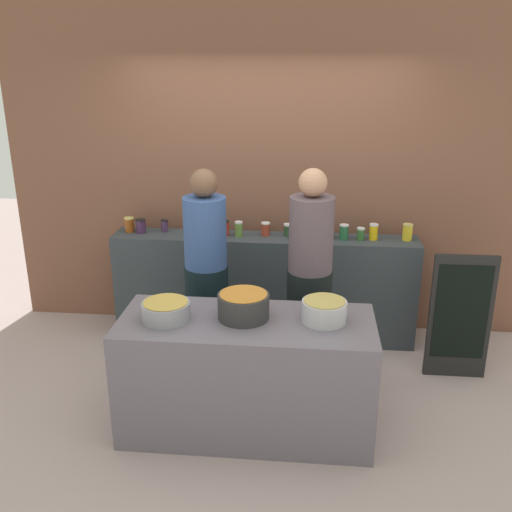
{
  "coord_description": "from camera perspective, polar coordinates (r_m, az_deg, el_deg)",
  "views": [
    {
      "loc": [
        0.4,
        -3.71,
        2.49
      ],
      "look_at": [
        0.0,
        0.35,
        1.05
      ],
      "focal_mm": 40.3,
      "sensor_mm": 36.0,
      "label": 1
    }
  ],
  "objects": [
    {
      "name": "preserve_jar_12",
      "position": [
        5.06,
        11.59,
        2.38
      ],
      "size": [
        0.08,
        0.08,
        0.14
      ],
      "color": "yellow",
      "rests_on": "display_shelf"
    },
    {
      "name": "preserve_jar_7",
      "position": [
        5.07,
        3.19,
        2.61
      ],
      "size": [
        0.08,
        0.08,
        0.11
      ],
      "color": "#254326",
      "rests_on": "display_shelf"
    },
    {
      "name": "display_shelf",
      "position": [
        5.22,
        0.81,
        -3.14
      ],
      "size": [
        2.7,
        0.36,
        0.97
      ],
      "primitive_type": "cube",
      "color": "#343C41",
      "rests_on": "ground"
    },
    {
      "name": "preserve_jar_3",
      "position": [
        5.03,
        -4.66,
        2.64
      ],
      "size": [
        0.07,
        0.07,
        0.15
      ],
      "color": "#3A463B",
      "rests_on": "display_shelf"
    },
    {
      "name": "preserve_jar_5",
      "position": [
        5.05,
        -1.73,
        2.7
      ],
      "size": [
        0.07,
        0.07,
        0.14
      ],
      "color": "olive",
      "rests_on": "display_shelf"
    },
    {
      "name": "cook_in_cap",
      "position": [
        4.43,
        5.32,
        -3.28
      ],
      "size": [
        0.35,
        0.35,
        1.72
      ],
      "color": "black",
      "rests_on": "ground"
    },
    {
      "name": "chalkboard_sign",
      "position": [
        4.83,
        19.6,
        -5.71
      ],
      "size": [
        0.48,
        0.05,
        1.04
      ],
      "color": "black",
      "rests_on": "ground"
    },
    {
      "name": "preserve_jar_13",
      "position": [
        5.11,
        14.8,
        2.31
      ],
      "size": [
        0.09,
        0.09,
        0.14
      ],
      "color": "gold",
      "rests_on": "display_shelf"
    },
    {
      "name": "preserve_jar_8",
      "position": [
        4.99,
        4.29,
        2.23
      ],
      "size": [
        0.08,
        0.08,
        0.1
      ],
      "color": "#CD6517",
      "rests_on": "display_shelf"
    },
    {
      "name": "preserve_jar_6",
      "position": [
        5.07,
        0.94,
        2.69
      ],
      "size": [
        0.08,
        0.08,
        0.12
      ],
      "color": "#983924",
      "rests_on": "display_shelf"
    },
    {
      "name": "preserve_jar_1",
      "position": [
        5.26,
        -11.35,
        2.94
      ],
      "size": [
        0.09,
        0.09,
        0.13
      ],
      "color": "#402445",
      "rests_on": "display_shelf"
    },
    {
      "name": "cook_with_tongs",
      "position": [
        4.59,
        -4.92,
        -2.65
      ],
      "size": [
        0.35,
        0.35,
        1.68
      ],
      "color": "black",
      "rests_on": "ground"
    },
    {
      "name": "ground",
      "position": [
        4.48,
        -0.45,
        -14.29
      ],
      "size": [
        12.0,
        12.0,
        0.0
      ],
      "primitive_type": "plane",
      "color": "#AB9592"
    },
    {
      "name": "preserve_jar_2",
      "position": [
        5.26,
        -9.06,
        2.99
      ],
      "size": [
        0.07,
        0.07,
        0.11
      ],
      "color": "#432B48",
      "rests_on": "display_shelf"
    },
    {
      "name": "cooking_pot_left",
      "position": [
        3.84,
        -8.93,
        -5.39
      ],
      "size": [
        0.32,
        0.32,
        0.13
      ],
      "color": "gray",
      "rests_on": "prep_table"
    },
    {
      "name": "storefront_wall",
      "position": [
        5.26,
        1.19,
        8.61
      ],
      "size": [
        4.8,
        0.12,
        3.0
      ],
      "primitive_type": "cube",
      "color": "brown",
      "rests_on": "ground"
    },
    {
      "name": "preserve_jar_4",
      "position": [
        5.09,
        -3.07,
        2.81
      ],
      "size": [
        0.07,
        0.07,
        0.14
      ],
      "color": "#AC2A1D",
      "rests_on": "display_shelf"
    },
    {
      "name": "preserve_jar_9",
      "position": [
        5.03,
        7.26,
        2.32
      ],
      "size": [
        0.08,
        0.08,
        0.11
      ],
      "color": "#315D2B",
      "rests_on": "display_shelf"
    },
    {
      "name": "prep_table",
      "position": [
        4.01,
        -0.93,
        -11.73
      ],
      "size": [
        1.7,
        0.7,
        0.83
      ],
      "primitive_type": "cube",
      "color": "#615A64",
      "rests_on": "ground"
    },
    {
      "name": "preserve_jar_0",
      "position": [
        5.31,
        -12.46,
        3.05
      ],
      "size": [
        0.09,
        0.09,
        0.13
      ],
      "color": "#8D4415",
      "rests_on": "display_shelf"
    },
    {
      "name": "cooking_pot_center",
      "position": [
        3.81,
        -1.25,
        -4.98
      ],
      "size": [
        0.34,
        0.34,
        0.17
      ],
      "color": "#2D2D2D",
      "rests_on": "prep_table"
    },
    {
      "name": "preserve_jar_11",
      "position": [
        5.03,
        10.35,
        2.18
      ],
      "size": [
        0.07,
        0.07,
        0.11
      ],
      "color": "#2F5F2B",
      "rests_on": "display_shelf"
    },
    {
      "name": "cooking_pot_right",
      "position": [
        3.79,
        6.78,
        -5.43
      ],
      "size": [
        0.29,
        0.29,
        0.15
      ],
      "color": "#B7B7BC",
      "rests_on": "prep_table"
    },
    {
      "name": "preserve_jar_10",
      "position": [
        5.02,
        8.72,
        2.37
      ],
      "size": [
        0.08,
        0.08,
        0.13
      ],
      "color": "#225E36",
      "rests_on": "display_shelf"
    }
  ]
}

